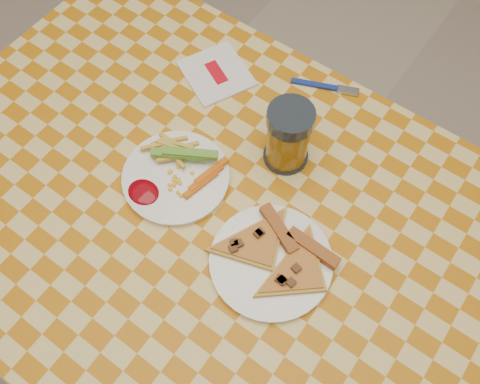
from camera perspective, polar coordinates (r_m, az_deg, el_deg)
name	(u,v)px	position (r m, az deg, el deg)	size (l,w,h in m)	color
ground	(224,318)	(1.74, -1.72, -13.29)	(8.00, 8.00, 0.00)	beige
table	(215,231)	(1.09, -2.67, -4.14)	(1.28, 0.88, 0.76)	silver
plate_left	(176,178)	(1.06, -6.84, 1.52)	(0.21, 0.21, 0.01)	white
plate_right	(271,262)	(0.98, 3.31, -7.47)	(0.22, 0.22, 0.01)	white
fries_veggies	(177,165)	(1.05, -6.73, 2.83)	(0.19, 0.18, 0.04)	gold
pizza_slices	(278,254)	(0.97, 4.07, -6.62)	(0.26, 0.24, 0.02)	gold
drink_glass	(288,136)	(1.03, 5.17, 5.92)	(0.09, 0.09, 0.15)	black
napkin	(216,73)	(1.21, -2.54, 12.52)	(0.19, 0.18, 0.01)	white
fork	(326,86)	(1.20, 9.13, 11.05)	(0.14, 0.07, 0.01)	navy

